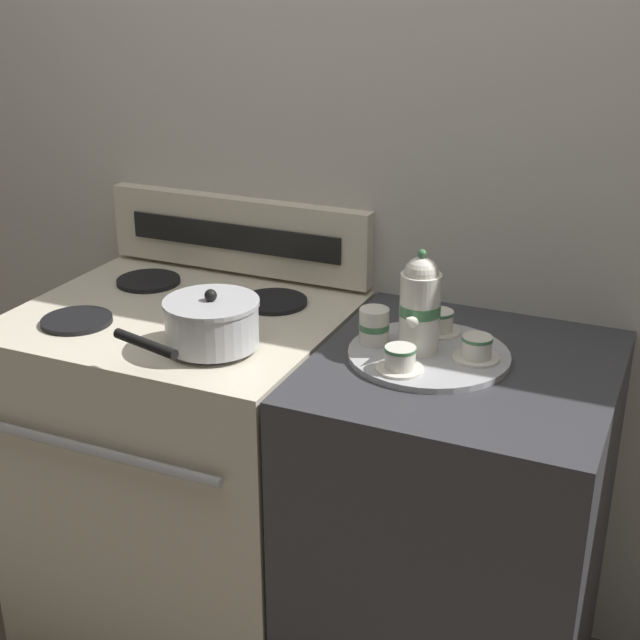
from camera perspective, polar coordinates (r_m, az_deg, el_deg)
name	(u,v)px	position (r m, az deg, el deg)	size (l,w,h in m)	color
wall_back	(357,217)	(2.32, 2.37, 6.58)	(6.00, 0.05, 2.20)	beige
stove	(188,471)	(2.43, -8.42, -9.56)	(0.78, 0.70, 0.92)	beige
control_panel	(238,235)	(2.44, -5.29, 5.47)	(0.77, 0.05, 0.20)	beige
side_counter	(452,539)	(2.18, 8.47, -13.69)	(0.64, 0.67, 0.91)	#38383D
saucepan	(211,323)	(1.98, -7.00, -0.17)	(0.24, 0.33, 0.13)	#B7B7BC
serving_tray	(429,355)	(1.97, 6.99, -2.21)	(0.36, 0.36, 0.01)	#B2B2B7
teapot	(420,305)	(1.93, 6.39, 0.98)	(0.09, 0.14, 0.23)	white
teacup_left	(439,322)	(2.06, 7.62, -0.11)	(0.10, 0.10, 0.05)	white
teacup_right	(477,348)	(1.94, 9.99, -1.77)	(0.10, 0.10, 0.05)	white
teacup_front	(400,359)	(1.86, 5.15, -2.49)	(0.10, 0.10, 0.05)	white
creamer_jug	(374,326)	(1.99, 3.49, -0.36)	(0.07, 0.07, 0.08)	white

